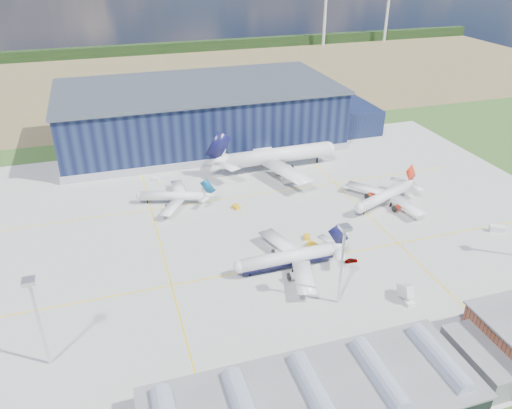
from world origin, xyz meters
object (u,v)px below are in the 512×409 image
Objects in this scene: airliner_navy at (287,251)px; gse_tug_c at (236,207)px; airliner_red at (385,191)px; gse_van_b at (497,229)px; airliner_regional at (172,192)px; gse_cart_b at (156,179)px; hangar at (205,116)px; light_mast_center at (343,252)px; airliner_widebody at (278,148)px; gse_tug_a at (313,245)px; airstair at (405,294)px; gse_tug_b at (307,237)px; light_mast_west at (36,309)px; car_a at (351,260)px; car_b at (302,366)px.

airliner_navy is 39.29m from gse_tug_c.
gse_van_b is (25.48, -26.82, -4.48)m from airliner_red.
airliner_regional is 10.28× the size of gse_cart_b.
light_mast_center is (7.19, -124.80, 3.82)m from hangar.
gse_tug_a is (-9.66, -58.44, -8.43)m from airliner_widebody.
airliner_regional is at bearing 127.67° from airstair.
airstair is at bearing -52.99° from gse_tug_b.
light_mast_west is (-62.81, -124.80, 3.82)m from hangar.
gse_tug_c is at bearing -93.73° from hangar.
airliner_red is at bearing 179.30° from airliner_regional.
airliner_widebody reaches higher than airliner_red.
car_a is (-5.49, 19.19, -1.02)m from airstair.
hangar is 5.02× the size of airliner_regional.
car_a is (81.61, 15.27, -14.81)m from light_mast_west.
gse_tug_c is 1.05× the size of gse_cart_b.
airstair is (52.39, -91.96, 1.03)m from gse_cart_b.
light_mast_west is 88.27m from airstair.
gse_tug_b is 69.44m from gse_cart_b.
hangar is at bearing 113.82° from gse_tug_b.
light_mast_west is 0.41× the size of airliner_widebody.
airliner_regional reaches higher than gse_van_b.
gse_cart_b is at bearing 111.73° from gse_tug_c.
gse_tug_a reaches higher than gse_tug_c.
airliner_red is 37.26m from gse_van_b.
airliner_widebody reaches higher than car_a.
gse_cart_b is (-3.30, 21.08, -4.10)m from airliner_regional.
gse_tug_b is at bearing -101.17° from airliner_widebody.
gse_tug_a is (11.33, 7.91, -5.08)m from airliner_navy.
car_a is (-52.29, -1.38, -0.44)m from gse_van_b.
gse_van_b is (50.23, -67.71, -8.07)m from airliner_widebody.
airliner_regional is at bearing 137.95° from gse_tug_c.
airliner_widebody is (20.99, 66.35, 3.35)m from airliner_navy.
light_mast_west is 118.97m from airliner_widebody.
light_mast_center is at bearing -57.05° from car_b.
hangar is at bearing -90.89° from airliner_navy.
car_a is (7.61, -10.65, -0.09)m from gse_tug_a.
light_mast_center reaches higher than gse_tug_a.
airliner_regional is 5.64× the size of airstair.
gse_cart_b is 0.77× the size of car_a.
light_mast_west is 117.22m from airliner_red.
gse_tug_c is at bearing 44.18° from light_mast_west.
gse_cart_b is at bearing -69.06° from airliner_navy.
gse_van_b is (71.22, -1.36, -4.72)m from airliner_navy.
hangar reaches higher than car_a.
airliner_navy reaches higher than airliner_regional.
gse_tug_a is 0.93× the size of car_a.
car_b is (-21.36, -43.91, -0.10)m from gse_tug_a.
car_b is (-5.73, -74.71, -0.04)m from gse_tug_c.
airliner_regional is 8.54× the size of gse_tug_a.
airstair reaches higher than car_b.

